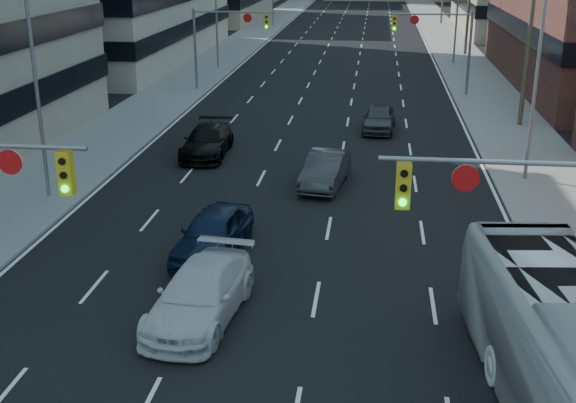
% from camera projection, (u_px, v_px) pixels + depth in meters
% --- Properties ---
extents(road_surface, '(18.00, 300.00, 0.02)m').
position_uv_depth(road_surface, '(359.00, 4.00, 133.04)').
color(road_surface, black).
rests_on(road_surface, ground).
extents(sidewalk_left, '(5.00, 300.00, 0.15)m').
position_uv_depth(sidewalk_left, '(297.00, 3.00, 134.30)').
color(sidewalk_left, slate).
rests_on(sidewalk_left, ground).
extents(sidewalk_right, '(5.00, 300.00, 0.15)m').
position_uv_depth(sidewalk_right, '(422.00, 4.00, 131.73)').
color(sidewalk_right, slate).
rests_on(sidewalk_right, ground).
extents(signal_near_right, '(6.59, 0.33, 6.00)m').
position_uv_depth(signal_near_right, '(548.00, 225.00, 16.68)').
color(signal_near_right, slate).
rests_on(signal_near_right, ground).
extents(signal_far_left, '(6.09, 0.33, 6.00)m').
position_uv_depth(signal_far_left, '(225.00, 33.00, 52.97)').
color(signal_far_left, slate).
rests_on(signal_far_left, ground).
extents(signal_far_right, '(6.09, 0.33, 6.00)m').
position_uv_depth(signal_far_right, '(438.00, 36.00, 51.25)').
color(signal_far_right, slate).
rests_on(signal_far_right, ground).
extents(utility_pole_block, '(2.20, 0.28, 11.00)m').
position_uv_depth(utility_pole_block, '(530.00, 30.00, 41.84)').
color(utility_pole_block, '#4C3D2D').
rests_on(utility_pole_block, ground).
extents(streetlight_left_near, '(2.03, 0.22, 9.00)m').
position_uv_depth(streetlight_left_near, '(40.00, 83.00, 29.65)').
color(streetlight_left_near, slate).
rests_on(streetlight_left_near, ground).
extents(streetlight_left_mid, '(2.03, 0.22, 9.00)m').
position_uv_depth(streetlight_left_mid, '(218.00, 10.00, 62.37)').
color(streetlight_left_mid, slate).
rests_on(streetlight_left_mid, ground).
extents(streetlight_right_near, '(2.03, 0.22, 9.00)m').
position_uv_depth(streetlight_right_near, '(533.00, 73.00, 32.01)').
color(streetlight_right_near, slate).
rests_on(streetlight_right_near, ground).
extents(streetlight_right_far, '(2.03, 0.22, 9.00)m').
position_uv_depth(streetlight_right_far, '(456.00, 8.00, 64.73)').
color(streetlight_right_far, slate).
rests_on(streetlight_right_far, ground).
extents(white_van, '(2.77, 5.60, 1.56)m').
position_uv_depth(white_van, '(200.00, 294.00, 21.13)').
color(white_van, silver).
rests_on(white_van, ground).
extents(sedan_blue, '(2.51, 5.01, 1.64)m').
position_uv_depth(sedan_blue, '(213.00, 233.00, 25.50)').
color(sedan_blue, black).
rests_on(sedan_blue, ground).
extents(sedan_grey_center, '(2.23, 4.84, 1.54)m').
position_uv_depth(sedan_grey_center, '(325.00, 170.00, 32.86)').
color(sedan_grey_center, '#313133').
rests_on(sedan_grey_center, ground).
extents(sedan_black_far, '(2.30, 5.39, 1.55)m').
position_uv_depth(sedan_black_far, '(207.00, 141.00, 37.57)').
color(sedan_black_far, black).
rests_on(sedan_black_far, ground).
extents(sedan_grey_right, '(2.09, 4.58, 1.52)m').
position_uv_depth(sedan_grey_right, '(379.00, 118.00, 42.59)').
color(sedan_grey_right, '#37373A').
rests_on(sedan_grey_right, ground).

